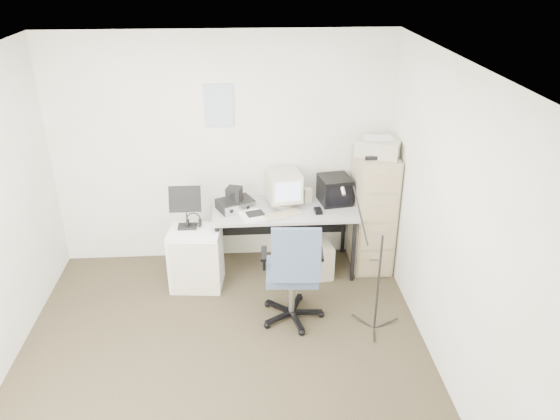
{
  "coord_description": "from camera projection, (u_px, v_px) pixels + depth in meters",
  "views": [
    {
      "loc": [
        0.24,
        -3.71,
        3.21
      ],
      "look_at": [
        0.55,
        0.95,
        0.95
      ],
      "focal_mm": 35.0,
      "sensor_mm": 36.0,
      "label": 1
    }
  ],
  "objects": [
    {
      "name": "radio_speaker",
      "position": [
        234.0,
        194.0,
        5.63
      ],
      "size": [
        0.18,
        0.18,
        0.15
      ],
      "primitive_type": "cube",
      "rotation": [
        0.0,
        0.0,
        -0.31
      ],
      "color": "black",
      "rests_on": "radio_receiver"
    },
    {
      "name": "radio_receiver",
      "position": [
        235.0,
        204.0,
        5.7
      ],
      "size": [
        0.43,
        0.38,
        0.1
      ],
      "primitive_type": "cube",
      "rotation": [
        0.0,
        0.0,
        0.43
      ],
      "color": "black",
      "rests_on": "desk"
    },
    {
      "name": "ceiling",
      "position": [
        207.0,
        65.0,
        3.62
      ],
      "size": [
        3.6,
        3.6,
        0.01
      ],
      "primitive_type": "cube",
      "color": "white",
      "rests_on": "ground"
    },
    {
      "name": "desk",
      "position": [
        284.0,
        238.0,
        5.89
      ],
      "size": [
        1.5,
        0.7,
        0.73
      ],
      "primitive_type": "cube",
      "color": "#B4B4B4",
      "rests_on": "floor"
    },
    {
      "name": "mic_stand",
      "position": [
        380.0,
        269.0,
        4.81
      ],
      "size": [
        0.02,
        0.02,
        1.28
      ],
      "primitive_type": "cylinder",
      "rotation": [
        0.0,
        0.0,
        1.64
      ],
      "color": "black",
      "rests_on": "floor"
    },
    {
      "name": "wall_right",
      "position": [
        447.0,
        224.0,
        4.28
      ],
      "size": [
        0.02,
        3.6,
        2.5
      ],
      "primitive_type": "cube",
      "color": "white",
      "rests_on": "ground"
    },
    {
      "name": "papers",
      "position": [
        251.0,
        215.0,
        5.57
      ],
      "size": [
        0.29,
        0.34,
        0.02
      ],
      "primitive_type": "cube",
      "rotation": [
        0.0,
        0.0,
        0.29
      ],
      "color": "white",
      "rests_on": "desk"
    },
    {
      "name": "music_stand",
      "position": [
        186.0,
        207.0,
        5.44
      ],
      "size": [
        0.33,
        0.2,
        0.46
      ],
      "primitive_type": "cube",
      "rotation": [
        0.0,
        0.0,
        0.1
      ],
      "color": "black",
      "rests_on": "side_cart"
    },
    {
      "name": "filing_cabinet",
      "position": [
        372.0,
        211.0,
        5.85
      ],
      "size": [
        0.4,
        0.6,
        1.3
      ],
      "primitive_type": "cube",
      "color": "tan",
      "rests_on": "floor"
    },
    {
      "name": "desk_speaker",
      "position": [
        308.0,
        195.0,
        5.86
      ],
      "size": [
        0.09,
        0.09,
        0.15
      ],
      "primitive_type": "cube",
      "rotation": [
        0.0,
        0.0,
        0.24
      ],
      "color": "beige",
      "rests_on": "desk"
    },
    {
      "name": "wall_front",
      "position": [
        202.0,
        411.0,
        2.55
      ],
      "size": [
        3.6,
        0.02,
        2.5
      ],
      "primitive_type": "cube",
      "color": "white",
      "rests_on": "ground"
    },
    {
      "name": "headphones",
      "position": [
        194.0,
        222.0,
        5.53
      ],
      "size": [
        0.17,
        0.17,
        0.03
      ],
      "primitive_type": "torus",
      "rotation": [
        0.0,
        0.0,
        0.05
      ],
      "color": "black",
      "rests_on": "side_cart"
    },
    {
      "name": "crt_tv",
      "position": [
        335.0,
        190.0,
        5.81
      ],
      "size": [
        0.36,
        0.38,
        0.29
      ],
      "primitive_type": "cube",
      "rotation": [
        0.0,
        0.0,
        0.16
      ],
      "color": "black",
      "rests_on": "desk"
    },
    {
      "name": "pc_tower",
      "position": [
        322.0,
        257.0,
        5.88
      ],
      "size": [
        0.22,
        0.42,
        0.37
      ],
      "primitive_type": "cube",
      "rotation": [
        0.0,
        0.0,
        0.12
      ],
      "color": "beige",
      "rests_on": "floor"
    },
    {
      "name": "office_chair",
      "position": [
        292.0,
        270.0,
        5.01
      ],
      "size": [
        0.65,
        0.65,
        1.06
      ],
      "primitive_type": "cube",
      "rotation": [
        0.0,
        0.0,
        -0.06
      ],
      "color": "#414C63",
      "rests_on": "floor"
    },
    {
      "name": "wall_back",
      "position": [
        223.0,
        151.0,
        5.79
      ],
      "size": [
        3.6,
        0.02,
        2.5
      ],
      "primitive_type": "cube",
      "color": "white",
      "rests_on": "ground"
    },
    {
      "name": "keyboard",
      "position": [
        283.0,
        215.0,
        5.56
      ],
      "size": [
        0.42,
        0.29,
        0.02
      ],
      "primitive_type": "cube",
      "rotation": [
        0.0,
        0.0,
        0.43
      ],
      "color": "beige",
      "rests_on": "desk"
    },
    {
      "name": "side_cart",
      "position": [
        196.0,
        258.0,
        5.61
      ],
      "size": [
        0.55,
        0.46,
        0.64
      ],
      "primitive_type": "cube",
      "rotation": [
        0.0,
        0.0,
        -0.1
      ],
      "color": "white",
      "rests_on": "floor"
    },
    {
      "name": "wall_calendar",
      "position": [
        219.0,
        105.0,
        5.56
      ],
      "size": [
        0.3,
        0.02,
        0.44
      ],
      "primitive_type": "cube",
      "color": "white",
      "rests_on": "wall_back"
    },
    {
      "name": "mouse",
      "position": [
        318.0,
        211.0,
        5.63
      ],
      "size": [
        0.08,
        0.13,
        0.04
      ],
      "primitive_type": "cube",
      "rotation": [
        0.0,
        0.0,
        0.08
      ],
      "color": "black",
      "rests_on": "desk"
    },
    {
      "name": "floor",
      "position": [
        224.0,
        359.0,
        4.71
      ],
      "size": [
        3.6,
        3.6,
        0.01
      ],
      "primitive_type": "cube",
      "color": "#2D2715",
      "rests_on": "ground"
    },
    {
      "name": "printer",
      "position": [
        379.0,
        147.0,
        5.5
      ],
      "size": [
        0.51,
        0.44,
        0.17
      ],
      "primitive_type": "cube",
      "rotation": [
        0.0,
        0.0,
        -0.42
      ],
      "color": "beige",
      "rests_on": "filing_cabinet"
    },
    {
      "name": "crt_monitor",
      "position": [
        284.0,
        189.0,
        5.73
      ],
      "size": [
        0.39,
        0.41,
        0.37
      ],
      "primitive_type": "cube",
      "rotation": [
        0.0,
        0.0,
        0.18
      ],
      "color": "beige",
      "rests_on": "desk"
    }
  ]
}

